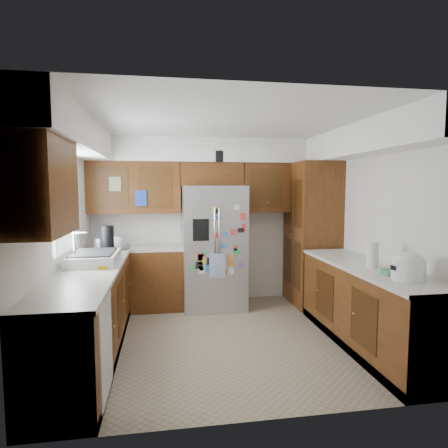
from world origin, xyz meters
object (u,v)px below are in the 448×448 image
(fridge, at_px, (213,247))
(rice_cooker, at_px, (408,265))
(paper_towel, at_px, (373,255))
(pantry, at_px, (312,234))

(fridge, height_order, rice_cooker, fridge)
(rice_cooker, distance_m, paper_towel, 0.54)
(fridge, relative_size, rice_cooker, 5.90)
(pantry, distance_m, fridge, 1.51)
(paper_towel, bearing_deg, pantry, 88.90)
(pantry, xyz_separation_m, fridge, (-1.50, 0.05, -0.17))
(pantry, relative_size, rice_cooker, 7.05)
(rice_cooker, xyz_separation_m, paper_towel, (-0.03, 0.54, 0.00))
(pantry, bearing_deg, fridge, 177.94)
(rice_cooker, bearing_deg, pantry, 89.99)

